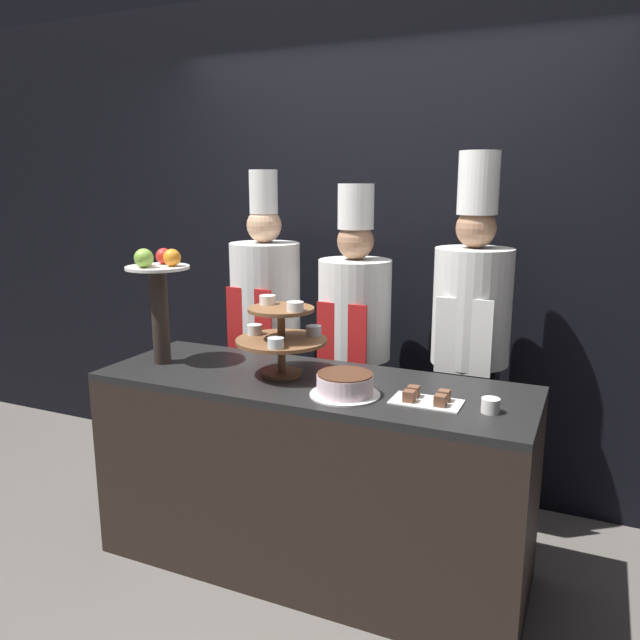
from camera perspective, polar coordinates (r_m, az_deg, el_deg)
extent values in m
plane|color=#5B5651|center=(2.91, -3.83, -24.55)|extent=(14.00, 14.00, 0.00)
cube|color=black|center=(3.56, 5.95, 6.73)|extent=(10.00, 0.06, 2.80)
cube|color=black|center=(2.93, -0.83, -14.23)|extent=(1.93, 0.66, 0.87)
cube|color=black|center=(2.76, -0.86, -5.84)|extent=(1.93, 0.66, 0.03)
cylinder|color=brown|center=(2.83, -3.50, -4.86)|extent=(0.18, 0.18, 0.02)
cylinder|color=brown|center=(2.79, -3.54, -1.98)|extent=(0.04, 0.04, 0.31)
cylinder|color=brown|center=(2.79, -3.54, -1.91)|extent=(0.41, 0.41, 0.02)
cylinder|color=brown|center=(2.76, -3.58, 0.98)|extent=(0.29, 0.29, 0.02)
cylinder|color=silver|center=(2.63, -4.07, -2.11)|extent=(0.07, 0.07, 0.04)
cylinder|color=green|center=(2.63, -4.06, -2.25)|extent=(0.06, 0.06, 0.03)
cylinder|color=silver|center=(2.84, -0.58, -0.98)|extent=(0.07, 0.07, 0.04)
cylinder|color=red|center=(2.84, -0.58, -1.11)|extent=(0.06, 0.06, 0.03)
cylinder|color=silver|center=(2.88, -6.01, -0.86)|extent=(0.07, 0.07, 0.04)
cylinder|color=beige|center=(2.88, -6.01, -1.00)|extent=(0.06, 0.06, 0.03)
cylinder|color=white|center=(2.67, -2.29, 1.25)|extent=(0.07, 0.07, 0.04)
cylinder|color=white|center=(2.83, -4.82, 1.86)|extent=(0.07, 0.07, 0.04)
cylinder|color=#2D231E|center=(3.05, -14.40, 0.31)|extent=(0.08, 0.08, 0.45)
cylinder|color=white|center=(3.02, -14.64, 4.67)|extent=(0.30, 0.30, 0.01)
sphere|color=orange|center=(2.98, -13.38, 5.57)|extent=(0.08, 0.08, 0.08)
sphere|color=red|center=(3.08, -14.10, 5.69)|extent=(0.08, 0.08, 0.08)
sphere|color=orange|center=(3.04, -15.96, 5.47)|extent=(0.07, 0.07, 0.07)
sphere|color=#84B742|center=(2.96, -15.81, 5.47)|extent=(0.09, 0.09, 0.09)
cylinder|color=white|center=(2.56, 2.29, -6.82)|extent=(0.29, 0.29, 0.01)
cylinder|color=silver|center=(2.55, 2.30, -5.88)|extent=(0.23, 0.23, 0.08)
cylinder|color=#472819|center=(2.53, 2.30, -4.95)|extent=(0.23, 0.23, 0.01)
cylinder|color=white|center=(2.45, 15.33, -7.55)|extent=(0.07, 0.07, 0.06)
cube|color=white|center=(2.51, 9.70, -7.39)|extent=(0.28, 0.16, 0.01)
cube|color=brown|center=(2.49, 8.15, -6.90)|extent=(0.04, 0.04, 0.04)
cube|color=brown|center=(2.46, 10.94, -7.24)|extent=(0.04, 0.04, 0.04)
cube|color=brown|center=(2.55, 8.54, -6.47)|extent=(0.04, 0.04, 0.04)
cube|color=brown|center=(2.52, 11.28, -6.80)|extent=(0.04, 0.04, 0.04)
cube|color=black|center=(3.68, -4.80, -8.81)|extent=(0.29, 0.16, 0.84)
cylinder|color=white|center=(3.49, -5.01, 2.20)|extent=(0.39, 0.39, 0.59)
cube|color=red|center=(3.36, -6.50, -0.30)|extent=(0.27, 0.01, 0.38)
sphere|color=tan|center=(3.44, -5.13, 8.61)|extent=(0.19, 0.19, 0.19)
cylinder|color=white|center=(3.43, -5.19, 11.58)|extent=(0.15, 0.15, 0.23)
cube|color=#28282D|center=(3.47, 3.05, -10.11)|extent=(0.29, 0.16, 0.84)
cylinder|color=white|center=(3.27, 3.19, 0.99)|extent=(0.38, 0.38, 0.52)
cube|color=red|center=(3.13, 1.97, -1.48)|extent=(0.27, 0.01, 0.33)
sphere|color=#A37556|center=(3.22, 3.26, 7.20)|extent=(0.19, 0.19, 0.19)
cylinder|color=white|center=(3.21, 3.30, 10.33)|extent=(0.18, 0.18, 0.23)
cube|color=black|center=(3.31, 13.08, -11.17)|extent=(0.28, 0.15, 0.88)
cylinder|color=silver|center=(3.10, 13.73, 1.21)|extent=(0.37, 0.37, 0.56)
cube|color=white|center=(2.95, 12.97, -1.53)|extent=(0.26, 0.01, 0.36)
sphere|color=#A37556|center=(3.05, 14.09, 8.17)|extent=(0.19, 0.19, 0.19)
cylinder|color=white|center=(3.04, 14.30, 12.05)|extent=(0.19, 0.19, 0.29)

